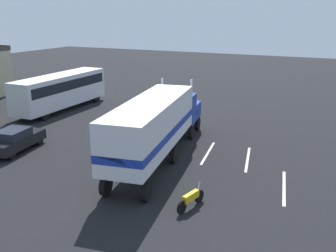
{
  "coord_description": "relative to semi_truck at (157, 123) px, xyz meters",
  "views": [
    {
      "loc": [
        -25.45,
        -11.41,
        9.12
      ],
      "look_at": [
        -2.84,
        -0.63,
        1.6
      ],
      "focal_mm": 40.61,
      "sensor_mm": 36.0,
      "label": 1
    }
  ],
  "objects": [
    {
      "name": "person_bystander",
      "position": [
        3.33,
        3.76,
        -1.63
      ],
      "size": [
        0.4,
        0.48,
        1.63
      ],
      "color": "black",
      "rests_on": "ground_plane"
    },
    {
      "name": "lane_stripe_near",
      "position": [
        2.63,
        -2.48,
        -2.52
      ],
      "size": [
        4.38,
        0.79,
        0.01
      ],
      "primitive_type": "cube",
      "rotation": [
        0.0,
        0.0,
        0.14
      ],
      "color": "silver",
      "rests_on": "ground_plane"
    },
    {
      "name": "parked_car",
      "position": [
        -2.62,
        9.53,
        -1.72
      ],
      "size": [
        4.62,
        2.42,
        1.57
      ],
      "color": "black",
      "rests_on": "ground_plane"
    },
    {
      "name": "ground_plane",
      "position": [
        5.22,
        1.02,
        -2.52
      ],
      "size": [
        120.0,
        120.0,
        0.0
      ],
      "primitive_type": "plane",
      "color": "black"
    },
    {
      "name": "parked_bus",
      "position": [
        7.84,
        14.43,
        -0.46
      ],
      "size": [
        11.04,
        2.75,
        3.4
      ],
      "color": "silver",
      "rests_on": "ground_plane"
    },
    {
      "name": "semi_truck",
      "position": [
        0.0,
        0.0,
        0.0
      ],
      "size": [
        14.38,
        4.98,
        4.5
      ],
      "color": "#193399",
      "rests_on": "ground_plane"
    },
    {
      "name": "lane_stripe_mid",
      "position": [
        2.67,
        -5.19,
        -2.52
      ],
      "size": [
        4.35,
        0.99,
        0.01
      ],
      "primitive_type": "cube",
      "rotation": [
        0.0,
        0.0,
        0.19
      ],
      "color": "silver",
      "rests_on": "ground_plane"
    },
    {
      "name": "motorcycle",
      "position": [
        -4.82,
        -4.28,
        -2.04
      ],
      "size": [
        2.08,
        0.59,
        1.12
      ],
      "color": "black",
      "rests_on": "ground_plane"
    },
    {
      "name": "lane_stripe_far",
      "position": [
        -0.57,
        -8.01,
        -2.52
      ],
      "size": [
        4.37,
        0.85,
        0.01
      ],
      "primitive_type": "cube",
      "rotation": [
        0.0,
        0.0,
        0.16
      ],
      "color": "silver",
      "rests_on": "ground_plane"
    }
  ]
}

